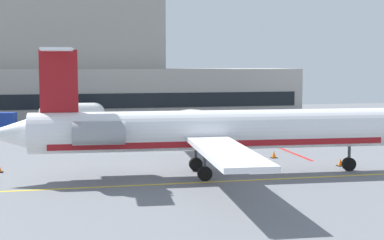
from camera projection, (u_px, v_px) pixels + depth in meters
The scene contains 8 objects.
ground at pixel (215, 181), 34.99m from camera, with size 120.00×120.00×0.11m.
terminal_building at pixel (65, 61), 77.43m from camera, with size 60.24×11.76×19.84m.
regional_jet at pixel (211, 131), 36.26m from camera, with size 28.79×23.84×8.11m.
baggage_tug at pixel (186, 120), 63.08m from camera, with size 4.01×4.31×2.06m.
belt_loader at pixel (9, 124), 58.61m from camera, with size 2.77×3.82×2.20m.
fuel_tank at pixel (72, 113), 64.64m from camera, with size 7.50×2.77×2.71m.
safety_cone_charlie at pixel (274, 155), 43.24m from camera, with size 0.47×0.47×0.55m.
safety_cone_delta at pixel (340, 163), 39.81m from camera, with size 0.47×0.47×0.55m.
Camera 1 is at (-8.76, -33.34, 7.17)m, focal length 53.05 mm.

